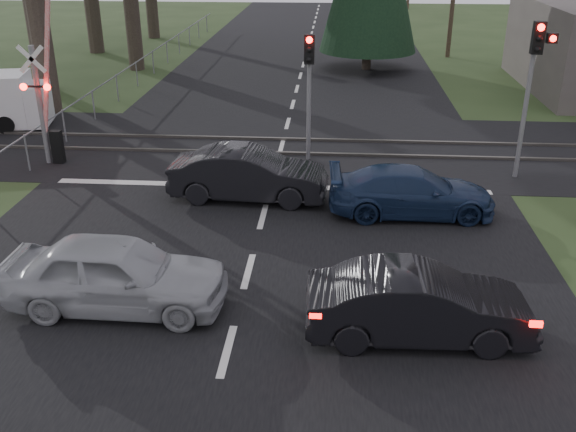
# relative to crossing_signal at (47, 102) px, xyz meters

# --- Properties ---
(ground) EXTENTS (120.00, 120.00, 0.00)m
(ground) POSITION_rel_crossing_signal_xyz_m (7.27, -9.79, -2.06)
(ground) COLOR #293B1B
(ground) RESTS_ON ground
(road) EXTENTS (14.00, 100.00, 0.01)m
(road) POSITION_rel_crossing_signal_xyz_m (7.27, 0.21, -2.05)
(road) COLOR black
(road) RESTS_ON ground
(rail_corridor) EXTENTS (120.00, 8.00, 0.01)m
(rail_corridor) POSITION_rel_crossing_signal_xyz_m (7.27, 2.21, -2.05)
(rail_corridor) COLOR black
(rail_corridor) RESTS_ON ground
(stop_line) EXTENTS (13.00, 0.35, 0.00)m
(stop_line) POSITION_rel_crossing_signal_xyz_m (7.27, -1.59, -2.05)
(stop_line) COLOR silver
(stop_line) RESTS_ON ground
(rail_near) EXTENTS (120.00, 0.12, 0.10)m
(rail_near) POSITION_rel_crossing_signal_xyz_m (7.27, 1.41, -2.01)
(rail_near) COLOR #59544C
(rail_near) RESTS_ON ground
(rail_far) EXTENTS (120.00, 0.12, 0.10)m
(rail_far) POSITION_rel_crossing_signal_xyz_m (7.27, 3.01, -2.01)
(rail_far) COLOR #59544C
(rail_far) RESTS_ON ground
(crossing_signal) EXTENTS (1.62, 0.38, 6.96)m
(crossing_signal) POSITION_rel_crossing_signal_xyz_m (0.00, 0.00, 0.00)
(crossing_signal) COLOR slate
(crossing_signal) RESTS_ON ground
(traffic_signal_right) EXTENTS (0.68, 0.48, 4.70)m
(traffic_signal_right) POSITION_rel_crossing_signal_xyz_m (14.82, -0.31, 1.26)
(traffic_signal_right) COLOR slate
(traffic_signal_right) RESTS_ON ground
(traffic_signal_center) EXTENTS (0.32, 0.48, 4.10)m
(traffic_signal_center) POSITION_rel_crossing_signal_xyz_m (8.27, 0.89, 0.75)
(traffic_signal_center) COLOR slate
(traffic_signal_center) RESTS_ON ground
(fence_left) EXTENTS (0.10, 36.00, 1.20)m
(fence_left) POSITION_rel_crossing_signal_xyz_m (-0.53, 12.71, -2.06)
(fence_left) COLOR slate
(fence_left) RESTS_ON ground
(dark_hatchback) EXTENTS (4.24, 1.61, 1.38)m
(dark_hatchback) POSITION_rel_crossing_signal_xyz_m (10.78, -9.04, -1.37)
(dark_hatchback) COLOR black
(dark_hatchback) RESTS_ON ground
(silver_car) EXTENTS (4.48, 1.86, 1.52)m
(silver_car) POSITION_rel_crossing_signal_xyz_m (4.85, -8.43, -1.30)
(silver_car) COLOR #9DA0A4
(silver_car) RESTS_ON ground
(blue_sedan) EXTENTS (4.48, 1.98, 1.28)m
(blue_sedan) POSITION_rel_crossing_signal_xyz_m (11.23, -3.28, -1.42)
(blue_sedan) COLOR #162644
(blue_sedan) RESTS_ON ground
(dark_car_far) EXTENTS (4.50, 1.77, 1.46)m
(dark_car_far) POSITION_rel_crossing_signal_xyz_m (6.75, -2.54, -1.33)
(dark_car_far) COLOR black
(dark_car_far) RESTS_ON ground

